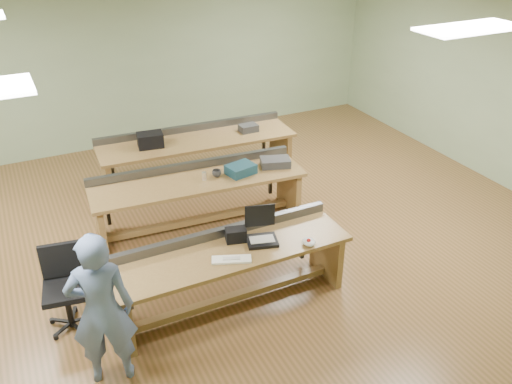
% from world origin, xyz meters
% --- Properties ---
extents(floor, '(10.00, 10.00, 0.00)m').
position_xyz_m(floor, '(0.00, 0.00, 0.00)').
color(floor, brown).
rests_on(floor, ground).
extents(ceiling, '(10.00, 10.00, 0.00)m').
position_xyz_m(ceiling, '(0.00, 0.00, 3.00)').
color(ceiling, silver).
rests_on(ceiling, wall_back).
extents(wall_back, '(10.00, 0.04, 3.00)m').
position_xyz_m(wall_back, '(0.00, 4.00, 1.50)').
color(wall_back, '#98B287').
rests_on(wall_back, floor).
extents(wall_front, '(10.00, 0.04, 3.00)m').
position_xyz_m(wall_front, '(0.00, -4.00, 1.50)').
color(wall_front, '#98B287').
rests_on(wall_front, floor).
extents(wall_right, '(0.04, 8.00, 3.00)m').
position_xyz_m(wall_right, '(5.00, 0.00, 1.50)').
color(wall_right, '#98B287').
rests_on(wall_right, floor).
extents(fluor_panels, '(6.20, 3.50, 0.03)m').
position_xyz_m(fluor_panels, '(0.00, 0.00, 2.97)').
color(fluor_panels, white).
rests_on(fluor_panels, ceiling).
extents(workbench_front, '(2.73, 0.74, 0.86)m').
position_xyz_m(workbench_front, '(-0.20, -1.18, 0.55)').
color(workbench_front, olive).
rests_on(workbench_front, floor).
extents(workbench_mid, '(3.03, 1.02, 0.86)m').
position_xyz_m(workbench_mid, '(0.08, 0.61, 0.56)').
color(workbench_mid, olive).
rests_on(workbench_mid, floor).
extents(workbench_back, '(3.23, 1.03, 0.86)m').
position_xyz_m(workbench_back, '(0.57, 1.94, 0.56)').
color(workbench_back, olive).
rests_on(workbench_back, floor).
extents(person, '(0.68, 0.53, 1.67)m').
position_xyz_m(person, '(-1.72, -1.67, 0.83)').
color(person, '#697DAC').
rests_on(person, floor).
extents(laptop_base, '(0.41, 0.37, 0.04)m').
position_xyz_m(laptop_base, '(0.18, -1.21, 0.77)').
color(laptop_base, black).
rests_on(laptop_base, workbench_front).
extents(laptop_screen, '(0.34, 0.11, 0.27)m').
position_xyz_m(laptop_screen, '(0.21, -1.08, 1.02)').
color(laptop_screen, black).
rests_on(laptop_screen, laptop_base).
extents(keyboard, '(0.45, 0.29, 0.02)m').
position_xyz_m(keyboard, '(-0.28, -1.38, 0.76)').
color(keyboard, white).
rests_on(keyboard, workbench_front).
extents(trackball_mouse, '(0.19, 0.20, 0.07)m').
position_xyz_m(trackball_mouse, '(0.63, -1.48, 0.79)').
color(trackball_mouse, white).
rests_on(trackball_mouse, workbench_front).
extents(camera_bag, '(0.26, 0.20, 0.16)m').
position_xyz_m(camera_bag, '(-0.08, -1.05, 0.83)').
color(camera_bag, black).
rests_on(camera_bag, workbench_front).
extents(task_chair, '(0.59, 0.59, 0.96)m').
position_xyz_m(task_chair, '(-1.95, -0.72, 0.35)').
color(task_chair, black).
rests_on(task_chair, floor).
extents(parts_bin_teal, '(0.44, 0.36, 0.13)m').
position_xyz_m(parts_bin_teal, '(0.68, 0.47, 0.82)').
color(parts_bin_teal, '#163A49').
rests_on(parts_bin_teal, workbench_mid).
extents(parts_bin_grey, '(0.49, 0.39, 0.12)m').
position_xyz_m(parts_bin_grey, '(1.24, 0.48, 0.81)').
color(parts_bin_grey, '#313234').
rests_on(parts_bin_grey, workbench_mid).
extents(mug, '(0.17, 0.17, 0.10)m').
position_xyz_m(mug, '(0.34, 0.54, 0.80)').
color(mug, '#313234').
rests_on(mug, workbench_mid).
extents(drinks_can, '(0.07, 0.07, 0.11)m').
position_xyz_m(drinks_can, '(0.15, 0.52, 0.81)').
color(drinks_can, silver).
rests_on(drinks_can, workbench_mid).
extents(storage_box_back, '(0.43, 0.33, 0.22)m').
position_xyz_m(storage_box_back, '(-0.19, 1.95, 0.86)').
color(storage_box_back, black).
rests_on(storage_box_back, workbench_back).
extents(tray_back, '(0.30, 0.22, 0.12)m').
position_xyz_m(tray_back, '(1.46, 1.85, 0.81)').
color(tray_back, '#313234').
rests_on(tray_back, workbench_back).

